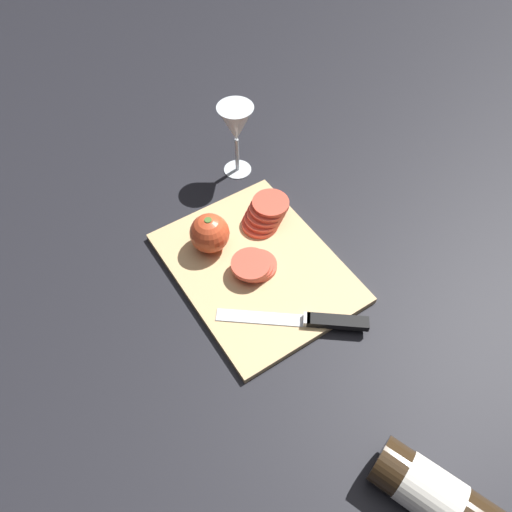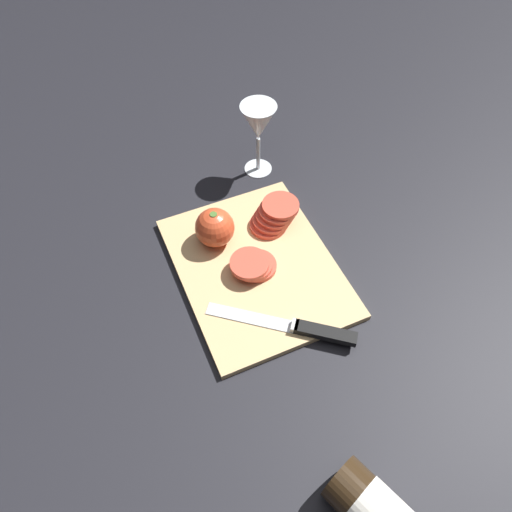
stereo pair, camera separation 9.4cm
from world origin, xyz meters
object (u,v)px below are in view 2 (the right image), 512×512
(knife, at_px, (310,330))
(tomato_slice_stack_far, at_px, (253,265))
(wine_glass, at_px, (258,125))
(whole_tomato, at_px, (215,228))
(tomato_slice_stack_near, at_px, (274,215))

(knife, height_order, tomato_slice_stack_far, tomato_slice_stack_far)
(wine_glass, bearing_deg, whole_tomato, 135.26)
(wine_glass, height_order, tomato_slice_stack_far, wine_glass)
(wine_glass, height_order, tomato_slice_stack_near, wine_glass)
(tomato_slice_stack_near, bearing_deg, knife, 169.35)
(wine_glass, distance_m, tomato_slice_stack_near, 0.20)
(knife, bearing_deg, tomato_slice_stack_near, -62.55)
(wine_glass, xyz_separation_m, tomato_slice_stack_far, (-0.26, 0.13, -0.09))
(knife, bearing_deg, whole_tomato, -35.23)
(wine_glass, relative_size, knife, 0.75)
(knife, xyz_separation_m, tomato_slice_stack_far, (0.16, 0.04, 0.01))
(tomato_slice_stack_far, bearing_deg, knife, -166.65)
(whole_tomato, height_order, tomato_slice_stack_far, whole_tomato)
(wine_glass, relative_size, tomato_slice_stack_far, 1.91)
(knife, distance_m, tomato_slice_stack_near, 0.26)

